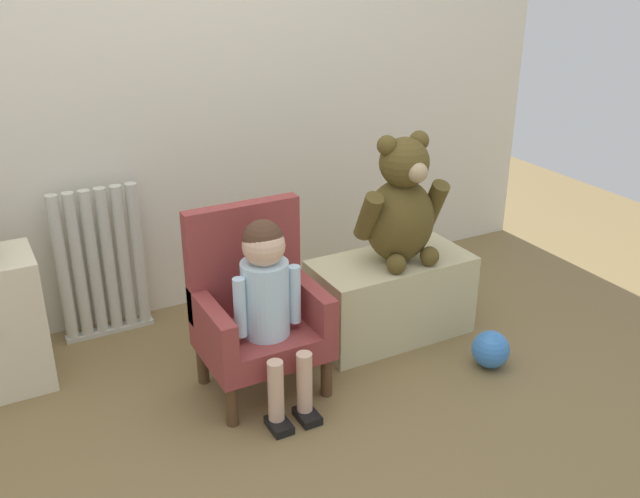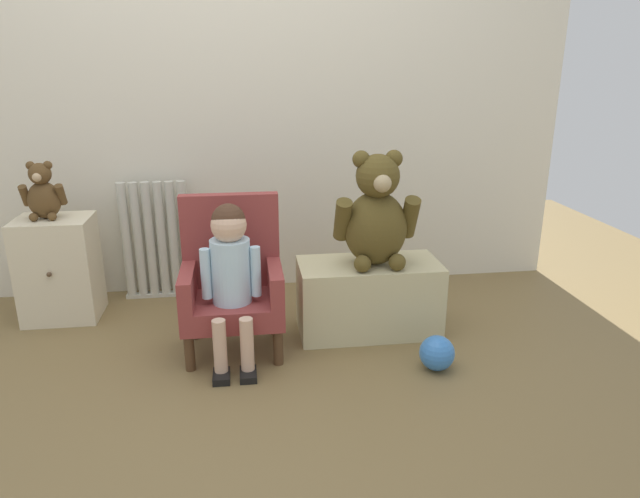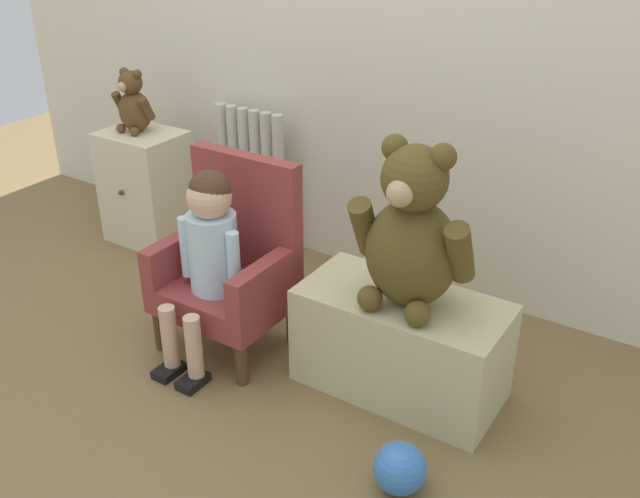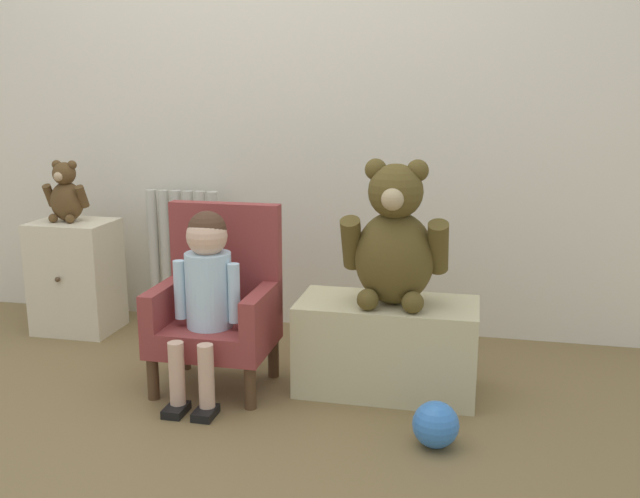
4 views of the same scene
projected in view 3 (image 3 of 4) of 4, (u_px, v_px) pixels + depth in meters
ground_plane at (150, 398)px, 2.35m from camera, size 6.00×6.00×0.00m
radiator at (251, 180)px, 3.20m from camera, size 0.37×0.05×0.65m
small_dresser at (146, 187)px, 3.29m from camera, size 0.36×0.31×0.52m
child_armchair at (232, 264)px, 2.52m from camera, size 0.44×0.36×0.69m
child_figure at (208, 243)px, 2.38m from camera, size 0.25×0.35×0.69m
low_bench at (401, 344)px, 2.33m from camera, size 0.67×0.33×0.35m
large_teddy_bear at (412, 235)px, 2.12m from camera, size 0.39×0.27×0.53m
small_teddy_bear at (134, 104)px, 3.13m from camera, size 0.20×0.14×0.28m
toy_ball at (400, 468)px, 1.97m from camera, size 0.15×0.15×0.15m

